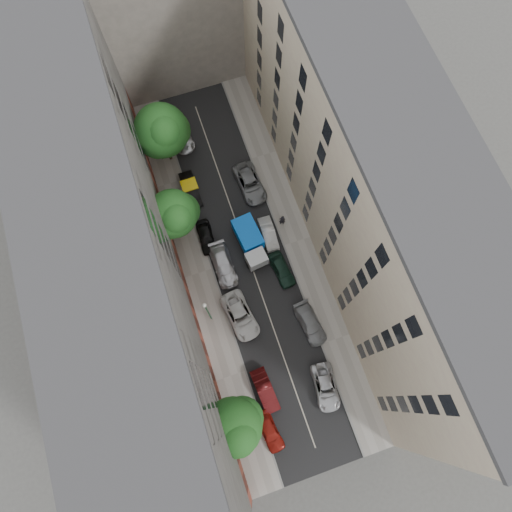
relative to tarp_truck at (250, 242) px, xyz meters
name	(u,v)px	position (x,y,z in m)	size (l,w,h in m)	color
ground	(248,257)	(-0.60, -1.13, -1.38)	(120.00, 120.00, 0.00)	#4C4C49
road_surface	(248,257)	(-0.60, -1.13, -1.37)	(8.00, 44.00, 0.02)	black
sidewalk_left	(199,273)	(-6.10, -1.13, -1.31)	(3.00, 44.00, 0.15)	gray
sidewalk_right	(297,241)	(4.90, -1.13, -1.31)	(3.00, 44.00, 0.15)	gray
building_left	(121,262)	(-11.60, -1.13, 8.62)	(8.00, 44.00, 20.00)	#454341
building_right	(366,184)	(10.40, -1.13, 8.62)	(8.00, 44.00, 20.00)	#C3B697
tarp_truck	(250,242)	(0.00, 0.00, 0.00)	(2.70, 5.64, 2.51)	black
car_left_0	(270,431)	(-4.20, -18.13, -0.70)	(1.60, 3.99, 1.36)	maroon
car_left_1	(265,390)	(-3.40, -14.53, -0.67)	(1.51, 4.32, 1.42)	#4C0F10
car_left_2	(240,316)	(-3.40, -6.93, -0.65)	(2.45, 5.31, 1.48)	silver
car_left_3	(223,265)	(-3.40, -1.33, -0.65)	(2.06, 5.06, 1.47)	silver
car_left_4	(206,237)	(-4.20, 2.27, -0.70)	(1.61, 4.00, 1.36)	black
car_left_5	(191,190)	(-4.20, 8.10, -0.66)	(1.52, 4.37, 1.44)	black
car_left_6	(180,136)	(-3.40, 15.00, -0.72)	(2.21, 4.79, 1.33)	#BCBCC1
car_right_0	(326,387)	(2.20, -16.13, -0.73)	(2.15, 4.67, 1.30)	silver
car_right_1	(310,324)	(3.00, -9.93, -0.71)	(1.90, 4.67, 1.36)	gray
car_right_2	(282,270)	(2.20, -3.73, -0.69)	(1.64, 4.06, 1.38)	black
car_right_3	(269,234)	(2.20, 0.47, -0.74)	(1.36, 3.91, 1.29)	silver
car_right_4	(250,184)	(2.20, 6.67, -0.64)	(2.45, 5.32, 1.48)	slate
tree_near	(234,428)	(-6.90, -16.60, 4.54)	(5.22, 4.93, 8.61)	#382619
tree_mid	(174,215)	(-6.51, 3.76, 3.67)	(5.18, 4.89, 7.54)	#382619
tree_far	(163,132)	(-5.10, 12.76, 4.15)	(5.83, 5.64, 8.37)	#382619
lamp_post	(207,311)	(-6.24, -6.12, 2.90)	(0.36, 0.36, 6.75)	#16502B
pedestrian	(282,220)	(4.02, 1.31, -0.29)	(0.69, 0.45, 1.89)	black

